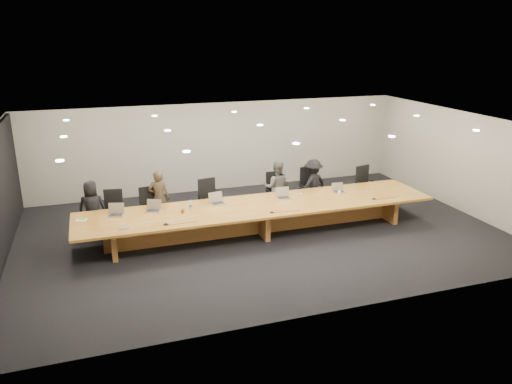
% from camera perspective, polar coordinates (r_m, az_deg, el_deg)
% --- Properties ---
extents(ground, '(12.00, 12.00, 0.00)m').
position_cam_1_polar(ground, '(12.77, 0.43, -4.67)').
color(ground, black).
rests_on(ground, ground).
extents(back_wall, '(12.00, 0.02, 2.80)m').
position_cam_1_polar(back_wall, '(16.02, -4.24, 5.19)').
color(back_wall, beige).
rests_on(back_wall, ground).
extents(conference_table, '(9.00, 1.80, 0.75)m').
position_cam_1_polar(conference_table, '(12.58, 0.44, -2.48)').
color(conference_table, '#966120').
rests_on(conference_table, ground).
extents(chair_far_left, '(0.64, 0.64, 1.11)m').
position_cam_1_polar(chair_far_left, '(13.11, -15.96, -2.19)').
color(chair_far_left, black).
rests_on(chair_far_left, ground).
extents(chair_left, '(0.67, 0.67, 1.11)m').
position_cam_1_polar(chair_left, '(13.13, -11.85, -1.83)').
color(chair_left, black).
rests_on(chair_left, ground).
extents(chair_mid_left, '(0.68, 0.68, 1.16)m').
position_cam_1_polar(chair_mid_left, '(13.44, -5.24, -0.94)').
color(chair_mid_left, black).
rests_on(chair_mid_left, ground).
extents(chair_mid_right, '(0.61, 0.61, 1.16)m').
position_cam_1_polar(chair_mid_right, '(14.06, 2.42, -0.04)').
color(chair_mid_right, black).
rests_on(chair_mid_right, ground).
extents(chair_right, '(0.65, 0.65, 1.20)m').
position_cam_1_polar(chair_right, '(14.45, 6.30, 0.46)').
color(chair_right, black).
rests_on(chair_right, ground).
extents(chair_far_right, '(0.71, 0.71, 1.15)m').
position_cam_1_polar(chair_far_right, '(15.09, 12.59, 0.78)').
color(chair_far_right, black).
rests_on(chair_far_right, ground).
extents(person_a, '(0.74, 0.54, 1.41)m').
position_cam_1_polar(person_a, '(13.09, -18.22, -1.73)').
color(person_a, black).
rests_on(person_a, ground).
extents(person_b, '(0.64, 0.51, 1.54)m').
position_cam_1_polar(person_b, '(13.15, -11.01, -0.77)').
color(person_b, '#342A1C').
rests_on(person_b, ground).
extents(person_c, '(0.89, 0.80, 1.51)m').
position_cam_1_polar(person_c, '(13.92, 2.37, 0.54)').
color(person_c, '#4E4E50').
rests_on(person_c, ground).
extents(person_d, '(1.07, 0.83, 1.46)m').
position_cam_1_polar(person_d, '(14.35, 6.51, 0.87)').
color(person_d, black).
rests_on(person_d, ground).
extents(laptop_a, '(0.42, 0.35, 0.29)m').
position_cam_1_polar(laptop_a, '(12.18, -15.81, -2.00)').
color(laptop_a, '#C6B397').
rests_on(laptop_a, conference_table).
extents(laptop_b, '(0.43, 0.37, 0.28)m').
position_cam_1_polar(laptop_b, '(12.26, -11.72, -1.58)').
color(laptop_b, '#B9AB8E').
rests_on(laptop_b, conference_table).
extents(laptop_c, '(0.42, 0.34, 0.29)m').
position_cam_1_polar(laptop_c, '(12.56, -4.38, -0.74)').
color(laptop_c, '#B9AE8D').
rests_on(laptop_c, conference_table).
extents(laptop_d, '(0.38, 0.29, 0.28)m').
position_cam_1_polar(laptop_d, '(12.96, 3.19, -0.14)').
color(laptop_d, '#C1B493').
rests_on(laptop_d, conference_table).
extents(laptop_e, '(0.33, 0.25, 0.25)m').
position_cam_1_polar(laptop_e, '(13.66, 9.46, 0.49)').
color(laptop_e, '#B8A48D').
rests_on(laptop_e, conference_table).
extents(water_bottle, '(0.08, 0.08, 0.22)m').
position_cam_1_polar(water_bottle, '(12.22, -7.49, -1.55)').
color(water_bottle, '#B0C1BD').
rests_on(water_bottle, conference_table).
extents(amber_mug, '(0.10, 0.10, 0.10)m').
position_cam_1_polar(amber_mug, '(12.06, -8.37, -2.18)').
color(amber_mug, brown).
rests_on(amber_mug, conference_table).
extents(paper_cup_near, '(0.10, 0.10, 0.10)m').
position_cam_1_polar(paper_cup_near, '(13.13, 5.13, -0.38)').
color(paper_cup_near, silver).
rests_on(paper_cup_near, conference_table).
extents(paper_cup_far, '(0.10, 0.10, 0.10)m').
position_cam_1_polar(paper_cup_far, '(13.48, 9.50, -0.07)').
color(paper_cup_far, white).
rests_on(paper_cup_far, conference_table).
extents(notepad, '(0.27, 0.24, 0.01)m').
position_cam_1_polar(notepad, '(12.16, -19.32, -3.05)').
color(notepad, white).
rests_on(notepad, conference_table).
extents(lime_gadget, '(0.16, 0.12, 0.02)m').
position_cam_1_polar(lime_gadget, '(12.17, -19.25, -2.94)').
color(lime_gadget, '#55BC32').
rests_on(lime_gadget, notepad).
extents(av_box, '(0.20, 0.15, 0.03)m').
position_cam_1_polar(av_box, '(11.39, -14.90, -3.99)').
color(av_box, silver).
rests_on(av_box, conference_table).
extents(mic_left, '(0.17, 0.17, 0.03)m').
position_cam_1_polar(mic_left, '(11.41, -10.26, -3.62)').
color(mic_left, black).
rests_on(mic_left, conference_table).
extents(mic_center, '(0.12, 0.12, 0.03)m').
position_cam_1_polar(mic_center, '(11.97, 1.83, -2.31)').
color(mic_center, black).
rests_on(mic_center, conference_table).
extents(mic_right, '(0.15, 0.15, 0.03)m').
position_cam_1_polar(mic_right, '(13.29, 13.35, -0.73)').
color(mic_right, black).
rests_on(mic_right, conference_table).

